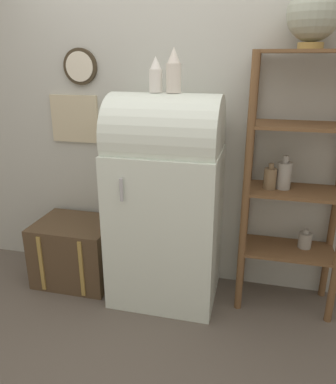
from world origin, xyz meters
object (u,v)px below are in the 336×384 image
(vase_left, at_px, (156,76))
(vase_center, at_px, (174,72))
(globe, at_px, (314,14))
(suitcase_trunk, at_px, (76,251))
(refrigerator, at_px, (166,199))

(vase_left, bearing_deg, vase_center, 0.43)
(globe, height_order, vase_left, globe)
(vase_left, relative_size, vase_center, 0.80)
(suitcase_trunk, xyz_separation_m, vase_left, (0.70, -0.02, 1.39))
(refrigerator, relative_size, vase_center, 5.47)
(suitcase_trunk, xyz_separation_m, vase_center, (0.82, -0.02, 1.41))
(refrigerator, height_order, vase_left, vase_left)
(globe, bearing_deg, suitcase_trunk, -176.45)
(vase_left, distance_m, vase_center, 0.12)
(globe, xyz_separation_m, vase_center, (-0.82, -0.12, -0.33))
(suitcase_trunk, distance_m, vase_left, 1.55)
(refrigerator, xyz_separation_m, globe, (0.88, 0.12, 1.20))
(suitcase_trunk, bearing_deg, vase_center, -1.13)
(refrigerator, relative_size, suitcase_trunk, 2.50)
(refrigerator, distance_m, vase_center, 0.88)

